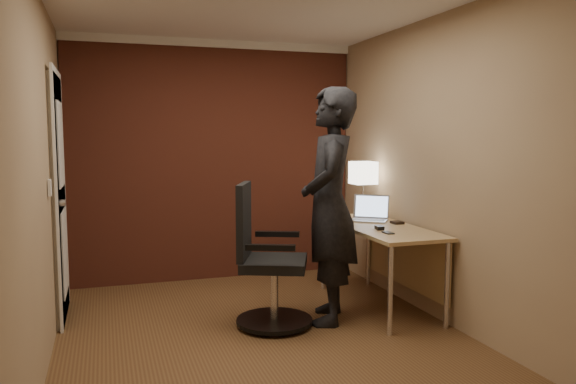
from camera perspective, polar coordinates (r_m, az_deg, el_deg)
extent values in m
plane|color=brown|center=(4.33, -2.21, -14.86)|extent=(4.00, 4.00, 0.00)
plane|color=tan|center=(6.00, -7.52, 3.15)|extent=(3.00, 0.00, 3.00)
plane|color=tan|center=(2.21, 12.08, -1.58)|extent=(3.00, 0.00, 3.00)
plane|color=tan|center=(3.92, -23.88, 1.26)|extent=(0.00, 4.00, 4.00)
plane|color=tan|center=(4.69, 15.65, 2.22)|extent=(0.00, 4.00, 4.00)
cube|color=brown|center=(5.97, -7.47, 3.13)|extent=(2.98, 0.06, 2.50)
cube|color=silver|center=(6.03, -7.61, 14.70)|extent=(3.00, 0.08, 0.08)
cube|color=silver|center=(4.75, 15.65, 16.94)|extent=(0.08, 4.00, 0.08)
cube|color=silver|center=(5.03, -22.25, -0.62)|extent=(0.05, 0.82, 2.02)
cube|color=silver|center=(5.03, -22.08, -0.61)|extent=(0.02, 0.92, 2.12)
cylinder|color=silver|center=(4.70, -21.99, -1.04)|extent=(0.05, 0.05, 0.05)
cube|color=silver|center=(4.37, -23.05, 0.41)|extent=(0.02, 0.08, 0.12)
cube|color=tan|center=(5.03, 9.19, -3.54)|extent=(0.60, 1.50, 0.03)
cube|color=tan|center=(5.21, 11.89, -6.45)|extent=(0.02, 1.38, 0.54)
cylinder|color=silver|center=(4.39, 10.36, -9.81)|extent=(0.04, 0.04, 0.70)
cylinder|color=silver|center=(5.61, 3.58, -6.29)|extent=(0.04, 0.04, 0.70)
cylinder|color=silver|center=(4.65, 15.85, -9.07)|extent=(0.04, 0.04, 0.70)
cylinder|color=silver|center=(5.81, 8.20, -5.91)|extent=(0.04, 0.04, 0.70)
cube|color=silver|center=(5.60, 7.59, -2.31)|extent=(0.11, 0.11, 0.01)
cylinder|color=silver|center=(5.58, 7.61, -0.71)|extent=(0.01, 0.01, 0.30)
cube|color=white|center=(5.56, 7.65, 1.95)|extent=(0.22, 0.22, 0.22)
cube|color=silver|center=(5.26, 8.21, -2.87)|extent=(0.40, 0.38, 0.01)
cube|color=silver|center=(5.35, 8.44, -1.44)|extent=(0.30, 0.24, 0.22)
cube|color=#B2CCF2|center=(5.34, 8.49, -1.46)|extent=(0.27, 0.21, 0.19)
cube|color=gray|center=(5.24, 8.26, -2.79)|extent=(0.30, 0.27, 0.00)
cube|color=black|center=(4.81, 9.28, -3.60)|extent=(0.08, 0.11, 0.03)
cube|color=black|center=(4.64, 10.13, -4.09)|extent=(0.06, 0.12, 0.01)
cube|color=black|center=(5.15, 11.02, -3.06)|extent=(0.09, 0.11, 0.02)
cylinder|color=black|center=(4.62, -1.40, -12.92)|extent=(0.61, 0.61, 0.03)
cylinder|color=silver|center=(4.55, -1.41, -10.19)|extent=(0.07, 0.07, 0.46)
cube|color=black|center=(4.49, -1.41, -7.25)|extent=(0.65, 0.65, 0.08)
cube|color=black|center=(4.45, -4.50, -2.94)|extent=(0.22, 0.44, 0.60)
cube|color=black|center=(4.73, -1.09, -4.28)|extent=(0.36, 0.19, 0.04)
cube|color=black|center=(4.17, -1.80, -5.65)|extent=(0.36, 0.19, 0.04)
imported|color=black|center=(4.56, 4.23, -1.39)|extent=(0.69, 0.82, 1.91)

